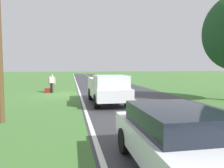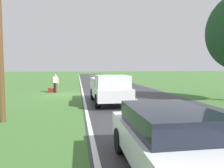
% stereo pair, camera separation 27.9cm
% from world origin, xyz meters
% --- Properties ---
extents(ground_plane, '(200.00, 200.00, 0.00)m').
position_xyz_m(ground_plane, '(0.00, 0.00, 0.00)').
color(ground_plane, '#427033').
extents(road_surface, '(7.71, 120.00, 0.00)m').
position_xyz_m(road_surface, '(-5.02, 0.00, 0.00)').
color(road_surface, '#333338').
rests_on(road_surface, ground).
extents(lane_edge_line, '(0.16, 117.60, 0.00)m').
position_xyz_m(lane_edge_line, '(-1.35, 0.00, 0.01)').
color(lane_edge_line, silver).
rests_on(lane_edge_line, ground).
extents(lane_centre_line, '(0.14, 117.60, 0.00)m').
position_xyz_m(lane_centre_line, '(-5.02, 0.00, 0.01)').
color(lane_centre_line, gold).
rests_on(lane_centre_line, ground).
extents(hitchhiker_walking, '(0.62, 0.53, 1.75)m').
position_xyz_m(hitchhiker_walking, '(1.08, -1.66, 0.98)').
color(hitchhiker_walking, '#4C473D').
rests_on(hitchhiker_walking, ground).
extents(suitcase_carried, '(0.48, 0.24, 0.42)m').
position_xyz_m(suitcase_carried, '(1.51, -1.62, 0.21)').
color(suitcase_carried, maroon).
rests_on(suitcase_carried, ground).
extents(pickup_truck_passing, '(2.15, 5.42, 1.82)m').
position_xyz_m(pickup_truck_passing, '(-2.90, 5.04, 0.97)').
color(pickup_truck_passing, silver).
rests_on(pickup_truck_passing, ground).
extents(sedan_ahead_same_lane, '(1.95, 4.41, 1.41)m').
position_xyz_m(sedan_ahead_same_lane, '(-2.86, 14.19, 0.75)').
color(sedan_ahead_same_lane, silver).
rests_on(sedan_ahead_same_lane, ground).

